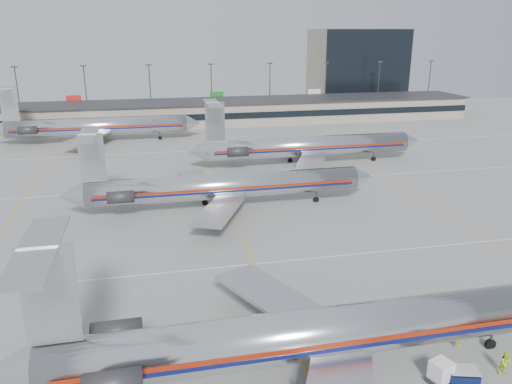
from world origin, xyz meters
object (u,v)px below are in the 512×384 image
object	(u,v)px
jet_second_row	(220,186)
uld_container	(441,372)
belt_loader	(348,348)
jet_foreground	(315,333)

from	to	relation	value
jet_second_row	uld_container	distance (m)	41.84
belt_loader	jet_foreground	bearing A→B (deg)	-169.36
jet_foreground	jet_second_row	xyz separation A→B (m)	(-1.43, 37.58, -0.13)
belt_loader	uld_container	bearing A→B (deg)	-57.96
jet_foreground	jet_second_row	size ratio (longest dim) A/B	1.04
jet_second_row	uld_container	size ratio (longest dim) A/B	22.11
jet_foreground	belt_loader	distance (m)	4.97
jet_foreground	jet_second_row	distance (m)	37.61
jet_second_row	uld_container	xyz separation A→B (m)	(10.18, -40.50, -2.54)
jet_foreground	uld_container	size ratio (longest dim) A/B	22.95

